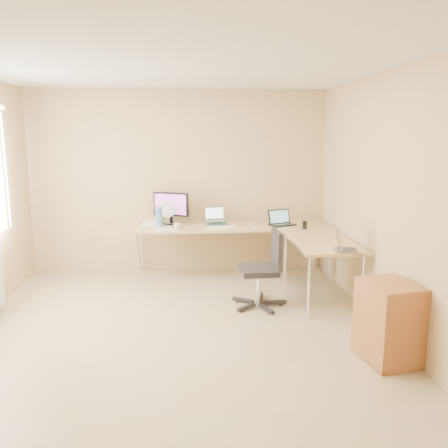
{
  "coord_description": "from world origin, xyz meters",
  "views": [
    {
      "loc": [
        0.1,
        -4.42,
        1.97
      ],
      "look_at": [
        0.55,
        1.1,
        0.9
      ],
      "focal_mm": 37.14,
      "sensor_mm": 36.0,
      "label": 1
    }
  ],
  "objects": [
    {
      "name": "desk_fan",
      "position": [
        -0.17,
        2.05,
        0.89
      ],
      "size": [
        0.31,
        0.31,
        0.31
      ],
      "primitive_type": "cylinder",
      "rotation": [
        0.0,
        0.0,
        -0.33
      ],
      "color": "silver",
      "rests_on": "desk_main"
    },
    {
      "name": "monitor",
      "position": [
        -0.12,
        2.04,
        0.96
      ],
      "size": [
        0.55,
        0.37,
        0.45
      ],
      "primitive_type": "cube",
      "rotation": [
        0.0,
        0.0,
        -0.42
      ],
      "color": "black",
      "rests_on": "desk_main"
    },
    {
      "name": "keyboard",
      "position": [
        0.58,
        1.7,
        0.74
      ],
      "size": [
        0.4,
        0.17,
        0.02
      ],
      "primitive_type": "cube",
      "rotation": [
        0.0,
        0.0,
        0.15
      ],
      "color": "white",
      "rests_on": "desk_main"
    },
    {
      "name": "cabinet",
      "position": [
        1.85,
        -0.73,
        0.36
      ],
      "size": [
        0.49,
        0.57,
        0.71
      ],
      "primitive_type": "cube",
      "rotation": [
        0.0,
        0.0,
        0.17
      ],
      "color": "brown",
      "rests_on": "ground"
    },
    {
      "name": "wall_right",
      "position": [
        2.1,
        0.0,
        1.3
      ],
      "size": [
        0.0,
        4.5,
        4.5
      ],
      "primitive_type": "plane",
      "rotation": [
        1.57,
        0.0,
        -1.57
      ],
      "color": "tan",
      "rests_on": "ground"
    },
    {
      "name": "laptop_center",
      "position": [
        0.5,
        1.96,
        0.88
      ],
      "size": [
        0.32,
        0.27,
        0.19
      ],
      "primitive_type": "cube",
      "rotation": [
        0.0,
        0.0,
        0.17
      ],
      "color": "#B5B5B5",
      "rests_on": "desk_main"
    },
    {
      "name": "desk_return",
      "position": [
        1.7,
        0.85,
        0.36
      ],
      "size": [
        0.7,
        1.3,
        0.73
      ],
      "primitive_type": "cube",
      "color": "tan",
      "rests_on": "ground"
    },
    {
      "name": "floor",
      "position": [
        0.0,
        0.0,
        0.0
      ],
      "size": [
        4.5,
        4.5,
        0.0
      ],
      "primitive_type": "plane",
      "color": "tan",
      "rests_on": "ground"
    },
    {
      "name": "mug",
      "position": [
        -0.03,
        1.61,
        0.78
      ],
      "size": [
        0.1,
        0.1,
        0.09
      ],
      "primitive_type": "imported",
      "rotation": [
        0.0,
        0.0,
        -0.03
      ],
      "color": "white",
      "rests_on": "desk_main"
    },
    {
      "name": "cd_stack",
      "position": [
        0.38,
        1.75,
        0.75
      ],
      "size": [
        0.17,
        0.17,
        0.03
      ],
      "primitive_type": "cylinder",
      "rotation": [
        0.0,
        0.0,
        -0.24
      ],
      "color": "#B8B6C4",
      "rests_on": "desk_main"
    },
    {
      "name": "wall_back",
      "position": [
        0.0,
        2.25,
        1.3
      ],
      "size": [
        4.5,
        0.0,
        4.5
      ],
      "primitive_type": "plane",
      "rotation": [
        1.57,
        0.0,
        0.0
      ],
      "color": "tan",
      "rests_on": "ground"
    },
    {
      "name": "water_bottle",
      "position": [
        -0.28,
        1.8,
        0.87
      ],
      "size": [
        0.09,
        0.09,
        0.29
      ],
      "primitive_type": "cylinder",
      "rotation": [
        0.0,
        0.0,
        0.15
      ],
      "color": "teal",
      "rests_on": "desk_main"
    },
    {
      "name": "desk_main",
      "position": [
        0.72,
        1.85,
        0.36
      ],
      "size": [
        2.65,
        0.7,
        0.73
      ],
      "primitive_type": "cube",
      "color": "tan",
      "rests_on": "ground"
    },
    {
      "name": "book_stack",
      "position": [
        0.53,
        2.05,
        0.76
      ],
      "size": [
        0.24,
        0.32,
        0.05
      ],
      "primitive_type": "cube",
      "rotation": [
        0.0,
        0.0,
        -0.03
      ],
      "color": "#1E574E",
      "rests_on": "desk_main"
    },
    {
      "name": "black_cup",
      "position": [
        1.67,
        1.55,
        0.78
      ],
      "size": [
        0.08,
        0.08,
        0.1
      ],
      "primitive_type": "cylinder",
      "rotation": [
        0.0,
        0.0,
        -0.28
      ],
      "color": "black",
      "rests_on": "desk_main"
    },
    {
      "name": "papers",
      "position": [
        -0.19,
        1.67,
        0.73
      ],
      "size": [
        0.26,
        0.34,
        0.01
      ],
      "primitive_type": "cube",
      "rotation": [
        0.0,
        0.0,
        0.16
      ],
      "color": "silver",
      "rests_on": "desk_main"
    },
    {
      "name": "laptop_black",
      "position": [
        1.42,
        1.82,
        0.84
      ],
      "size": [
        0.41,
        0.36,
        0.21
      ],
      "primitive_type": "cube",
      "rotation": [
        0.0,
        0.0,
        0.38
      ],
      "color": "black",
      "rests_on": "desk_main"
    },
    {
      "name": "office_chair",
      "position": [
        0.92,
        0.67,
        0.5
      ],
      "size": [
        0.56,
        0.56,
        0.9
      ],
      "primitive_type": "cube",
      "rotation": [
        0.0,
        0.0,
        0.03
      ],
      "color": "black",
      "rests_on": "ground"
    },
    {
      "name": "ceiling",
      "position": [
        0.0,
        0.0,
        2.6
      ],
      "size": [
        4.5,
        4.5,
        0.0
      ],
      "primitive_type": "plane",
      "rotation": [
        3.14,
        0.0,
        0.0
      ],
      "color": "white",
      "rests_on": "ground"
    },
    {
      "name": "laptop_return",
      "position": [
        1.83,
        0.33,
        0.84
      ],
      "size": [
        0.37,
        0.31,
        0.22
      ],
      "primitive_type": "cube",
      "rotation": [
        0.0,
        0.0,
        1.4
      ],
      "color": "#B4B4B4",
      "rests_on": "desk_return"
    },
    {
      "name": "wall_front",
      "position": [
        0.0,
        -2.25,
        1.3
      ],
      "size": [
        4.5,
        0.0,
        4.5
      ],
      "primitive_type": "plane",
      "rotation": [
        -1.57,
        0.0,
        0.0
      ],
      "color": "tan",
      "rests_on": "ground"
    },
    {
      "name": "white_box",
      "position": [
        -0.4,
        1.9,
        0.77
      ],
      "size": [
        0.24,
        0.19,
        0.08
      ],
      "primitive_type": "cube",
      "rotation": [
        0.0,
        0.0,
        -0.12
      ],
      "color": "beige",
      "rests_on": "desk_main"
    },
    {
      "name": "mouse",
      "position": [
        0.99,
        1.55,
        0.75
      ],
      "size": [
        0.11,
        0.09,
        0.03
      ],
      "primitive_type": "ellipsoid",
      "rotation": [
        0.0,
        0.0,
        -0.42
      ],
      "color": "white",
      "rests_on": "desk_main"
    }
  ]
}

